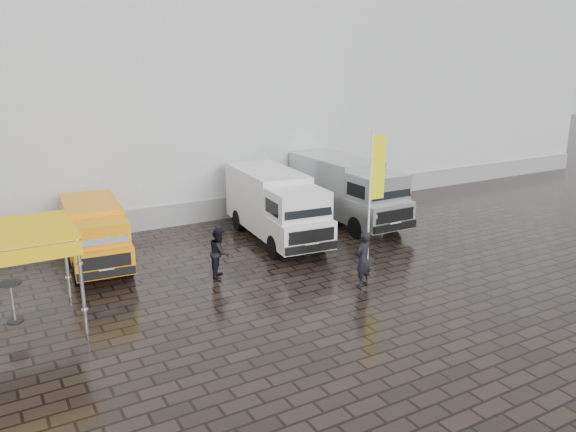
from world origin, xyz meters
The scene contains 12 objects.
ground centered at (0.00, 0.00, 0.00)m, with size 120.00×120.00×0.00m, color black.
exhibition_hall centered at (2.00, 16.00, 6.00)m, with size 44.00×16.00×12.00m, color silver.
hall_plinth centered at (2.00, 7.95, 0.50)m, with size 44.00×0.15×1.00m, color gray.
van_yellow centered at (-7.93, 4.48, 1.13)m, with size 1.88×4.89×2.26m, color #FC990D, non-canonical shape.
van_white centered at (-0.83, 3.92, 1.40)m, with size 2.15×6.45×2.79m, color white, non-canonical shape.
van_silver centered at (3.18, 4.57, 1.45)m, with size 2.23×6.68×2.89m, color #B2B5B7, non-canonical shape.
canopy_tent centered at (-10.66, 0.59, 2.64)m, with size 2.90×2.90×2.84m.
flagpole centered at (1.11, 0.03, 2.71)m, with size 0.88×0.50×4.87m.
cocktail_table centered at (-10.97, 1.03, 0.59)m, with size 0.60×0.60×1.18m, color black.
wheelie_bin centered at (7.68, 7.39, 0.52)m, with size 0.63×0.63×1.04m, color black.
person_front centered at (-0.71, -1.83, 0.94)m, with size 0.69×0.45×1.89m, color black.
person_tent centered at (-4.47, 1.31, 0.87)m, with size 0.85×0.66×1.74m, color black.
Camera 1 is at (-11.44, -15.65, 7.30)m, focal length 35.00 mm.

